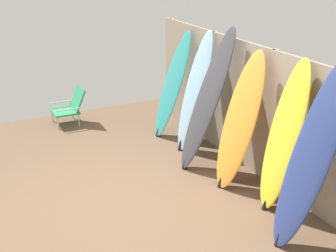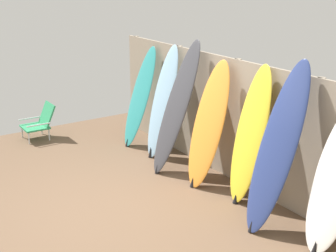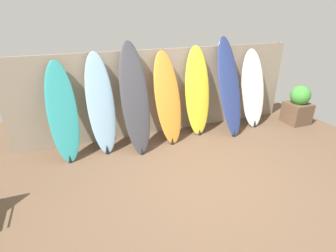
{
  "view_description": "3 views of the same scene",
  "coord_description": "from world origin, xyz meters",
  "px_view_note": "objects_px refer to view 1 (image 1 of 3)",
  "views": [
    {
      "loc": [
        4.58,
        -1.74,
        3.03
      ],
      "look_at": [
        0.05,
        0.5,
        1.05
      ],
      "focal_mm": 50.0,
      "sensor_mm": 36.0,
      "label": 1
    },
    {
      "loc": [
        4.87,
        -2.33,
        2.96
      ],
      "look_at": [
        0.05,
        0.83,
        1.05
      ],
      "focal_mm": 50.0,
      "sensor_mm": 36.0,
      "label": 2
    },
    {
      "loc": [
        -1.81,
        -3.06,
        2.53
      ],
      "look_at": [
        -0.49,
        0.41,
        0.86
      ],
      "focal_mm": 28.0,
      "sensor_mm": 36.0,
      "label": 3
    }
  ],
  "objects_px": {
    "surfboard_teal_0": "(172,85)",
    "surfboard_yellow_4": "(284,137)",
    "surfboard_skyblue_1": "(195,93)",
    "surfboard_orange_3": "(240,122)",
    "surfboard_charcoal_2": "(207,100)",
    "beach_chair": "(71,106)",
    "surfboard_navy_5": "(312,155)"
  },
  "relations": [
    {
      "from": "surfboard_teal_0",
      "to": "surfboard_yellow_4",
      "type": "xyz_separation_m",
      "value": [
        2.68,
        0.11,
        0.06
      ]
    },
    {
      "from": "surfboard_skyblue_1",
      "to": "surfboard_orange_3",
      "type": "xyz_separation_m",
      "value": [
        1.3,
        -0.06,
        -0.02
      ]
    },
    {
      "from": "surfboard_skyblue_1",
      "to": "surfboard_charcoal_2",
      "type": "distance_m",
      "value": 0.63
    },
    {
      "from": "surfboard_charcoal_2",
      "to": "surfboard_yellow_4",
      "type": "distance_m",
      "value": 1.42
    },
    {
      "from": "surfboard_charcoal_2",
      "to": "beach_chair",
      "type": "bearing_deg",
      "value": -153.08
    },
    {
      "from": "surfboard_teal_0",
      "to": "surfboard_yellow_4",
      "type": "height_order",
      "value": "surfboard_yellow_4"
    },
    {
      "from": "surfboard_skyblue_1",
      "to": "surfboard_charcoal_2",
      "type": "xyz_separation_m",
      "value": [
        0.61,
        -0.14,
        0.09
      ]
    },
    {
      "from": "surfboard_teal_0",
      "to": "surfboard_yellow_4",
      "type": "bearing_deg",
      "value": 2.29
    },
    {
      "from": "surfboard_charcoal_2",
      "to": "surfboard_orange_3",
      "type": "bearing_deg",
      "value": 6.67
    },
    {
      "from": "surfboard_teal_0",
      "to": "surfboard_skyblue_1",
      "type": "bearing_deg",
      "value": 3.5
    },
    {
      "from": "surfboard_teal_0",
      "to": "beach_chair",
      "type": "bearing_deg",
      "value": -132.35
    },
    {
      "from": "surfboard_teal_0",
      "to": "surfboard_navy_5",
      "type": "xyz_separation_m",
      "value": [
        3.35,
        -0.08,
        0.14
      ]
    },
    {
      "from": "surfboard_orange_3",
      "to": "beach_chair",
      "type": "bearing_deg",
      "value": -156.97
    },
    {
      "from": "surfboard_orange_3",
      "to": "surfboard_charcoal_2",
      "type": "bearing_deg",
      "value": -173.33
    },
    {
      "from": "surfboard_teal_0",
      "to": "beach_chair",
      "type": "height_order",
      "value": "surfboard_teal_0"
    },
    {
      "from": "surfboard_skyblue_1",
      "to": "surfboard_navy_5",
      "type": "xyz_separation_m",
      "value": [
        2.67,
        -0.12,
        0.09
      ]
    },
    {
      "from": "surfboard_teal_0",
      "to": "surfboard_navy_5",
      "type": "distance_m",
      "value": 3.35
    },
    {
      "from": "surfboard_orange_3",
      "to": "surfboard_teal_0",
      "type": "bearing_deg",
      "value": 179.45
    },
    {
      "from": "surfboard_skyblue_1",
      "to": "beach_chair",
      "type": "distance_m",
      "value": 2.49
    },
    {
      "from": "surfboard_orange_3",
      "to": "surfboard_navy_5",
      "type": "bearing_deg",
      "value": -2.55
    },
    {
      "from": "surfboard_navy_5",
      "to": "beach_chair",
      "type": "xyz_separation_m",
      "value": [
        -4.62,
        -1.32,
        -0.68
      ]
    },
    {
      "from": "surfboard_skyblue_1",
      "to": "surfboard_navy_5",
      "type": "height_order",
      "value": "surfboard_navy_5"
    },
    {
      "from": "surfboard_teal_0",
      "to": "beach_chair",
      "type": "distance_m",
      "value": 1.96
    },
    {
      "from": "surfboard_teal_0",
      "to": "surfboard_skyblue_1",
      "type": "height_order",
      "value": "surfboard_skyblue_1"
    },
    {
      "from": "surfboard_yellow_4",
      "to": "surfboard_skyblue_1",
      "type": "bearing_deg",
      "value": -178.11
    },
    {
      "from": "surfboard_charcoal_2",
      "to": "surfboard_orange_3",
      "type": "xyz_separation_m",
      "value": [
        0.69,
        0.08,
        -0.11
      ]
    },
    {
      "from": "surfboard_navy_5",
      "to": "surfboard_charcoal_2",
      "type": "bearing_deg",
      "value": -179.48
    },
    {
      "from": "beach_chair",
      "to": "surfboard_teal_0",
      "type": "bearing_deg",
      "value": 36.79
    },
    {
      "from": "surfboard_teal_0",
      "to": "surfboard_charcoal_2",
      "type": "xyz_separation_m",
      "value": [
        1.28,
        -0.1,
        0.14
      ]
    },
    {
      "from": "surfboard_teal_0",
      "to": "surfboard_skyblue_1",
      "type": "distance_m",
      "value": 0.68
    },
    {
      "from": "surfboard_skyblue_1",
      "to": "surfboard_yellow_4",
      "type": "bearing_deg",
      "value": 1.89
    },
    {
      "from": "surfboard_teal_0",
      "to": "beach_chair",
      "type": "relative_size",
      "value": 2.71
    }
  ]
}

